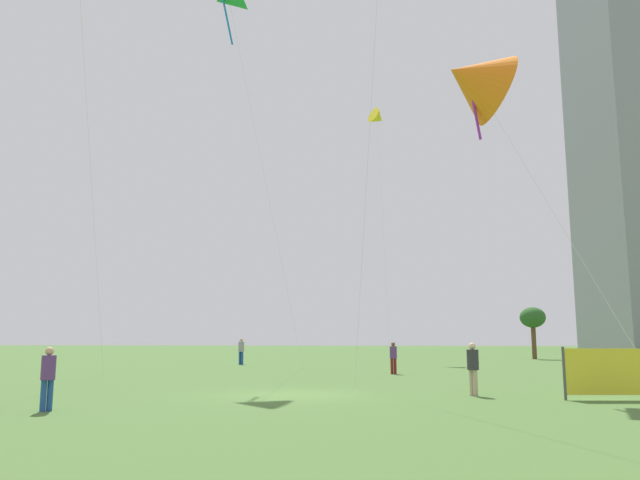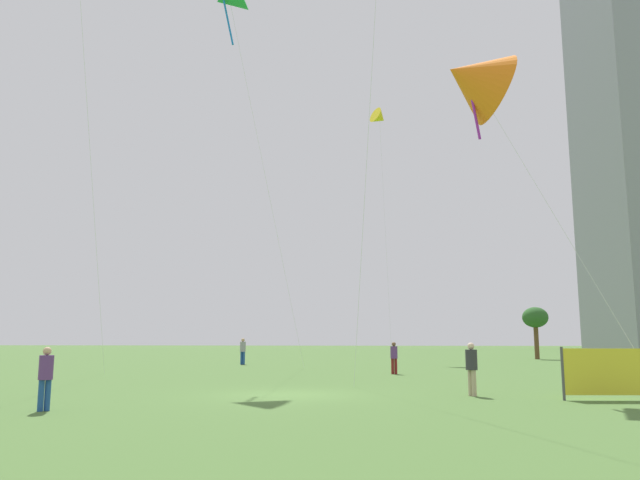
% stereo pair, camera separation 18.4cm
% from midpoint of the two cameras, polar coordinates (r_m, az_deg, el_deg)
% --- Properties ---
extents(ground, '(280.00, 280.00, 0.00)m').
position_cam_midpoint_polar(ground, '(20.52, -3.08, -13.91)').
color(ground, '#476B30').
extents(person_standing_0, '(0.40, 0.40, 1.79)m').
position_cam_midpoint_polar(person_standing_0, '(44.29, -7.31, -9.85)').
color(person_standing_0, '#1E478C').
rests_on(person_standing_0, ground).
extents(person_standing_1, '(0.35, 0.35, 1.56)m').
position_cam_midpoint_polar(person_standing_1, '(17.29, -23.82, -11.10)').
color(person_standing_1, '#1E478C').
rests_on(person_standing_1, ground).
extents(person_standing_2, '(0.37, 0.37, 1.65)m').
position_cam_midpoint_polar(person_standing_2, '(20.61, 13.51, -11.01)').
color(person_standing_2, tan).
rests_on(person_standing_2, ground).
extents(person_standing_3, '(0.35, 0.35, 1.60)m').
position_cam_midpoint_polar(person_standing_3, '(32.38, 6.53, -10.41)').
color(person_standing_3, maroon).
rests_on(person_standing_3, ground).
extents(kite_flying_2, '(6.28, 5.17, 13.10)m').
position_cam_midpoint_polar(kite_flying_2, '(25.06, 13.66, 13.94)').
color(kite_flying_2, silver).
rests_on(kite_flying_2, ground).
extents(kite_flying_6, '(2.13, 8.38, 22.43)m').
position_cam_midpoint_polar(kite_flying_6, '(57.90, 5.18, 11.01)').
color(kite_flying_6, silver).
rests_on(kite_flying_6, ground).
extents(park_tree_1, '(2.21, 2.21, 4.50)m').
position_cam_midpoint_polar(park_tree_1, '(58.36, 18.72, -6.80)').
color(park_tree_1, brown).
rests_on(park_tree_1, ground).
extents(distant_highrise_0, '(18.33, 20.01, 74.83)m').
position_cam_midpoint_polar(distant_highrise_0, '(129.04, 26.19, 8.01)').
color(distant_highrise_0, gray).
rests_on(distant_highrise_0, ground).
extents(event_banner, '(2.40, 0.29, 1.54)m').
position_cam_midpoint_polar(event_banner, '(20.39, 24.22, -10.90)').
color(event_banner, '#4C4C4C').
rests_on(event_banner, ground).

